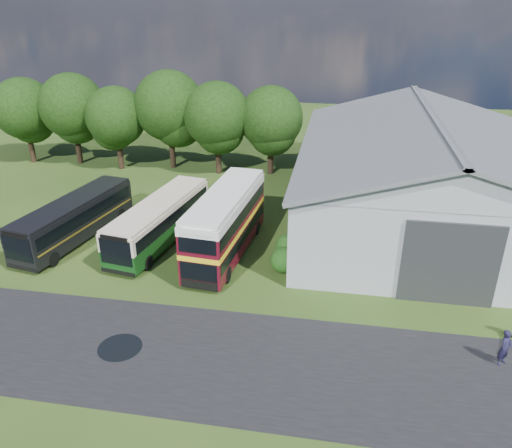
% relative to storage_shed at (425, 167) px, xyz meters
% --- Properties ---
extents(ground, '(120.00, 120.00, 0.00)m').
position_rel_storage_shed_xyz_m(ground, '(-15.00, -15.98, -4.17)').
color(ground, '#233D13').
rests_on(ground, ground).
extents(asphalt_road, '(60.00, 8.00, 0.02)m').
position_rel_storage_shed_xyz_m(asphalt_road, '(-12.00, -18.98, -4.17)').
color(asphalt_road, black).
rests_on(asphalt_road, ground).
extents(puddle, '(2.20, 2.20, 0.01)m').
position_rel_storage_shed_xyz_m(puddle, '(-16.50, -18.98, -4.17)').
color(puddle, black).
rests_on(puddle, ground).
extents(storage_shed, '(18.80, 24.80, 8.15)m').
position_rel_storage_shed_xyz_m(storage_shed, '(0.00, 0.00, 0.00)').
color(storage_shed, gray).
rests_on(storage_shed, ground).
extents(tree_far_left, '(6.12, 6.12, 8.64)m').
position_rel_storage_shed_xyz_m(tree_far_left, '(-38.00, 8.02, 1.40)').
color(tree_far_left, black).
rests_on(tree_far_left, ground).
extents(tree_left_a, '(6.46, 6.46, 9.12)m').
position_rel_storage_shed_xyz_m(tree_left_a, '(-33.00, 8.52, 1.71)').
color(tree_left_a, black).
rests_on(tree_left_a, ground).
extents(tree_left_b, '(5.78, 5.78, 8.16)m').
position_rel_storage_shed_xyz_m(tree_left_b, '(-28.00, 7.52, 1.09)').
color(tree_left_b, black).
rests_on(tree_left_b, ground).
extents(tree_mid, '(6.80, 6.80, 9.60)m').
position_rel_storage_shed_xyz_m(tree_mid, '(-23.00, 8.82, 2.02)').
color(tree_mid, black).
rests_on(tree_mid, ground).
extents(tree_right_a, '(6.26, 6.26, 8.83)m').
position_rel_storage_shed_xyz_m(tree_right_a, '(-18.00, 7.82, 1.52)').
color(tree_right_a, black).
rests_on(tree_right_a, ground).
extents(tree_right_b, '(5.98, 5.98, 8.45)m').
position_rel_storage_shed_xyz_m(tree_right_b, '(-13.00, 8.62, 1.27)').
color(tree_right_b, black).
rests_on(tree_right_b, ground).
extents(shrub_front, '(1.70, 1.70, 1.70)m').
position_rel_storage_shed_xyz_m(shrub_front, '(-9.40, -9.98, -4.17)').
color(shrub_front, '#194714').
rests_on(shrub_front, ground).
extents(shrub_mid, '(1.60, 1.60, 1.60)m').
position_rel_storage_shed_xyz_m(shrub_mid, '(-9.40, -7.98, -4.17)').
color(shrub_mid, '#194714').
rests_on(shrub_mid, ground).
extents(bus_green_single, '(4.22, 11.23, 3.02)m').
position_rel_storage_shed_xyz_m(bus_green_single, '(-18.48, -7.33, -2.56)').
color(bus_green_single, black).
rests_on(bus_green_single, ground).
extents(bus_maroon_double, '(3.53, 10.50, 4.43)m').
position_rel_storage_shed_xyz_m(bus_maroon_double, '(-13.48, -8.38, -1.96)').
color(bus_maroon_double, black).
rests_on(bus_maroon_double, ground).
extents(bus_dark_single, '(4.33, 11.03, 2.97)m').
position_rel_storage_shed_xyz_m(bus_dark_single, '(-24.56, -8.01, -2.59)').
color(bus_dark_single, black).
rests_on(bus_dark_single, ground).
extents(visitor_a, '(0.80, 0.80, 1.88)m').
position_rel_storage_shed_xyz_m(visitor_a, '(1.91, -16.97, -3.23)').
color(visitor_a, '#191733').
rests_on(visitor_a, ground).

